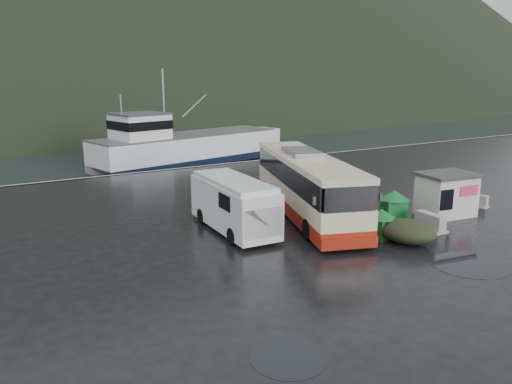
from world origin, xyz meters
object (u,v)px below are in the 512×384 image
jersey_barrier_a (389,235)px  jersey_barrier_c (475,206)px  coach_bus (306,215)px  waste_bin_left (380,238)px  dome_tent (406,242)px  waste_bin_right (393,219)px  white_van (234,230)px  ticket_kiosk (444,215)px  jersey_barrier_b (429,230)px  fishing_trawler (188,151)px

jersey_barrier_a → jersey_barrier_c: 8.32m
coach_bus → waste_bin_left: size_ratio=8.74×
dome_tent → jersey_barrier_c: (8.37, 2.47, 0.00)m
waste_bin_right → white_van: bearing=162.1°
waste_bin_right → jersey_barrier_c: bearing=-4.8°
ticket_kiosk → jersey_barrier_c: 3.08m
dome_tent → jersey_barrier_c: bearing=16.5°
jersey_barrier_c → waste_bin_right: bearing=175.2°
waste_bin_left → ticket_kiosk: ticket_kiosk is taller
jersey_barrier_a → jersey_barrier_b: 2.36m
dome_tent → jersey_barrier_a: size_ratio=1.67×
dome_tent → jersey_barrier_c: dome_tent is taller
fishing_trawler → coach_bus: bearing=-111.0°
dome_tent → white_van: bearing=136.5°
coach_bus → waste_bin_left: coach_bus is taller
jersey_barrier_a → jersey_barrier_c: size_ratio=1.14×
dome_tent → fishing_trawler: (2.45, 30.83, 0.00)m
jersey_barrier_a → fishing_trawler: fishing_trawler is taller
waste_bin_left → jersey_barrier_a: bearing=7.7°
coach_bus → jersey_barrier_a: coach_bus is taller
coach_bus → dome_tent: coach_bus is taller
waste_bin_right → fishing_trawler: (0.19, 27.84, 0.00)m
ticket_kiosk → jersey_barrier_a: 5.24m
waste_bin_left → jersey_barrier_c: bearing=8.8°
ticket_kiosk → jersey_barrier_b: 3.17m
coach_bus → ticket_kiosk: (6.54, -3.89, 0.00)m
jersey_barrier_a → waste_bin_right: bearing=40.6°
coach_bus → white_van: size_ratio=1.96×
waste_bin_left → coach_bus: bearing=97.8°
jersey_barrier_b → fishing_trawler: fishing_trawler is taller
ticket_kiosk → waste_bin_right: bearing=172.9°
ticket_kiosk → jersey_barrier_a: ticket_kiosk is taller
jersey_barrier_b → coach_bus: bearing=124.9°
waste_bin_left → jersey_barrier_a: waste_bin_left is taller
white_van → jersey_barrier_c: size_ratio=4.35×
ticket_kiosk → jersey_barrier_b: bearing=-145.3°
waste_bin_left → jersey_barrier_c: waste_bin_left is taller
jersey_barrier_c → fishing_trawler: size_ratio=0.06×
jersey_barrier_a → fishing_trawler: size_ratio=0.07×
waste_bin_right → jersey_barrier_c: waste_bin_right is taller
waste_bin_left → white_van: bearing=139.9°
waste_bin_right → coach_bus: bearing=138.8°
waste_bin_left → fishing_trawler: size_ratio=0.06×
waste_bin_left → jersey_barrier_a: 0.71m
waste_bin_right → ticket_kiosk: ticket_kiosk is taller
waste_bin_left → jersey_barrier_b: bearing=-6.8°
waste_bin_left → jersey_barrier_b: waste_bin_left is taller
white_van → ticket_kiosk: 11.79m
jersey_barrier_c → jersey_barrier_a: bearing=-171.1°
waste_bin_left → dome_tent: size_ratio=0.51×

